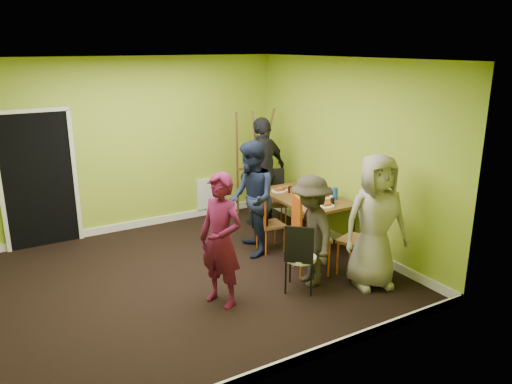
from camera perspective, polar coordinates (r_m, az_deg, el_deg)
ground at (r=6.75m, az=-7.14°, el=-9.71°), size 5.00×5.00×0.00m
room_walls at (r=6.41m, az=-7.81°, el=-1.66°), size 5.04×4.54×2.82m
dining_table at (r=7.64m, az=5.60°, el=-0.87°), size 0.90×1.50×0.75m
chair_left_far at (r=7.34m, az=1.18°, el=-3.20°), size 0.40×0.39×0.87m
chair_left_near at (r=6.66m, az=5.65°, el=-4.33°), size 0.57×0.57×1.08m
chair_back_end at (r=8.38m, az=1.91°, el=0.68°), size 0.53×0.57×0.97m
chair_front_end at (r=6.71m, az=12.15°, el=-4.83°), size 0.54×0.54×1.01m
chair_bentwood at (r=6.18m, az=5.07°, el=-7.14°), size 0.49×0.49×0.90m
easel at (r=8.67m, az=-0.44°, el=3.10°), size 0.77×0.73×1.93m
plate_near_left at (r=7.84m, az=2.61°, el=0.12°), size 0.23×0.23×0.01m
plate_near_right at (r=7.18m, az=6.34°, el=-1.53°), size 0.25×0.25×0.01m
plate_far_back at (r=7.98m, az=3.45°, el=0.39°), size 0.25×0.25×0.01m
plate_far_front at (r=7.19m, az=8.05°, el=-1.56°), size 0.23×0.23×0.01m
plate_wall_back at (r=7.93m, az=6.88°, el=0.20°), size 0.26×0.26×0.01m
plate_wall_front at (r=7.61m, az=7.85°, el=-0.54°), size 0.24×0.24×0.01m
thermos at (r=7.54m, az=5.55°, el=0.17°), size 0.07×0.07×0.21m
blue_bottle at (r=7.49m, az=9.04°, el=-0.18°), size 0.08×0.08×0.19m
orange_bottle at (r=7.76m, az=4.00°, el=0.20°), size 0.04×0.04×0.09m
glass_mid at (r=7.77m, az=3.93°, el=0.29°), size 0.07×0.07×0.10m
glass_back at (r=8.00m, az=4.93°, el=0.73°), size 0.07×0.07×0.10m
glass_front at (r=7.28m, az=8.74°, el=-1.02°), size 0.06×0.06×0.10m
cup_a at (r=7.33m, az=5.93°, el=-0.77°), size 0.13×0.13×0.10m
cup_b at (r=7.69m, az=6.15°, el=0.01°), size 0.09×0.09×0.09m
person_standing at (r=5.79m, az=-4.03°, el=-5.54°), size 0.59×0.69×1.60m
person_left_far at (r=7.16m, az=-0.52°, el=-0.80°), size 0.87×0.98×1.67m
person_left_near at (r=6.32m, az=6.28°, el=-4.44°), size 0.69×1.01×1.44m
person_back_end at (r=8.37m, az=0.81°, el=2.35°), size 1.16×0.80×1.83m
person_front_end at (r=6.36m, az=13.51°, el=-3.32°), size 0.96×0.76×1.72m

